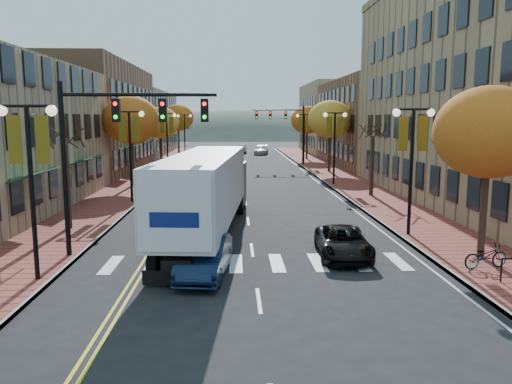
{
  "coord_description": "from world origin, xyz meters",
  "views": [
    {
      "loc": [
        -0.73,
        -16.77,
        5.63
      ],
      "look_at": [
        0.26,
        6.1,
        2.2
      ],
      "focal_mm": 35.0,
      "sensor_mm": 36.0,
      "label": 1
    }
  ],
  "objects": [
    {
      "name": "tree_right_a",
      "position": [
        9.0,
        2.0,
        5.05
      ],
      "size": [
        4.16,
        4.16,
        6.69
      ],
      "color": "#382619",
      "rests_on": "sidewalk_right"
    },
    {
      "name": "lamp_right_c",
      "position": [
        7.5,
        42.0,
        4.29
      ],
      "size": [
        1.96,
        0.36,
        6.05
      ],
      "color": "black",
      "rests_on": "ground"
    },
    {
      "name": "traffic_mast_far",
      "position": [
        5.48,
        42.0,
        4.92
      ],
      "size": [
        6.1,
        0.34,
        7.0
      ],
      "color": "black",
      "rests_on": "ground"
    },
    {
      "name": "lamp_right_b",
      "position": [
        7.5,
        24.0,
        4.29
      ],
      "size": [
        1.96,
        0.36,
        6.05
      ],
      "color": "black",
      "rests_on": "ground"
    },
    {
      "name": "sidewalk_right",
      "position": [
        9.0,
        32.5,
        0.07
      ],
      "size": [
        4.0,
        85.0,
        0.15
      ],
      "primitive_type": "cube",
      "color": "brown",
      "rests_on": "ground"
    },
    {
      "name": "lamp_left_d",
      "position": [
        -7.5,
        52.0,
        4.29
      ],
      "size": [
        1.96,
        0.36,
        6.05
      ],
      "color": "black",
      "rests_on": "ground"
    },
    {
      "name": "car_far_silver",
      "position": [
        3.41,
        59.91,
        0.7
      ],
      "size": [
        2.6,
        5.03,
        1.39
      ],
      "primitive_type": "imported",
      "rotation": [
        0.0,
        0.0,
        -0.14
      ],
      "color": "#B2B2BA",
      "rests_on": "ground"
    },
    {
      "name": "car_far_oncoming",
      "position": [
        0.5,
        63.23,
        0.67
      ],
      "size": [
        1.49,
        4.1,
        1.34
      ],
      "primitive_type": "imported",
      "rotation": [
        0.0,
        0.0,
        3.12
      ],
      "color": "#9C9CA3",
      "rests_on": "ground"
    },
    {
      "name": "tree_right_d",
      "position": [
        9.0,
        50.0,
        5.29
      ],
      "size": [
        4.35,
        4.35,
        7.0
      ],
      "color": "#382619",
      "rests_on": "sidewalk_right"
    },
    {
      "name": "car_far_white",
      "position": [
        -2.95,
        53.98,
        0.65
      ],
      "size": [
        1.86,
        3.95,
        1.3
      ],
      "primitive_type": "imported",
      "rotation": [
        0.0,
        0.0,
        -0.09
      ],
      "color": "silver",
      "rests_on": "ground"
    },
    {
      "name": "lamp_left_c",
      "position": [
        -7.5,
        34.0,
        4.29
      ],
      "size": [
        1.96,
        0.36,
        6.05
      ],
      "color": "black",
      "rests_on": "ground"
    },
    {
      "name": "tree_left_a",
      "position": [
        -9.0,
        8.0,
        2.25
      ],
      "size": [
        0.28,
        0.28,
        4.2
      ],
      "color": "#382619",
      "rests_on": "sidewalk_left"
    },
    {
      "name": "navy_sedan",
      "position": [
        -1.81,
        0.53,
        0.7
      ],
      "size": [
        1.96,
        4.41,
        1.41
      ],
      "primitive_type": "imported",
      "rotation": [
        0.0,
        0.0,
        -0.11
      ],
      "color": "black",
      "rests_on": "ground"
    },
    {
      "name": "lamp_right_a",
      "position": [
        7.5,
        6.0,
        4.29
      ],
      "size": [
        1.96,
        0.36,
        6.05
      ],
      "color": "black",
      "rests_on": "ground"
    },
    {
      "name": "building_right_far",
      "position": [
        18.5,
        64.0,
        5.5
      ],
      "size": [
        15.0,
        20.0,
        11.0
      ],
      "primitive_type": "cube",
      "color": "#9E8966",
      "rests_on": "ground"
    },
    {
      "name": "tree_right_c",
      "position": [
        9.0,
        34.0,
        5.45
      ],
      "size": [
        4.48,
        4.48,
        7.21
      ],
      "color": "#382619",
      "rests_on": "sidewalk_right"
    },
    {
      "name": "sidewalk_left",
      "position": [
        -9.0,
        32.5,
        0.07
      ],
      "size": [
        4.0,
        85.0,
        0.15
      ],
      "primitive_type": "cube",
      "color": "brown",
      "rests_on": "ground"
    },
    {
      "name": "bicycle",
      "position": [
        8.44,
        0.54,
        0.61
      ],
      "size": [
        1.84,
        0.96,
        0.92
      ],
      "primitive_type": "imported",
      "rotation": [
        0.0,
        0.0,
        1.78
      ],
      "color": "gray",
      "rests_on": "sidewalk_right"
    },
    {
      "name": "building_right_mid",
      "position": [
        18.5,
        42.0,
        5.0
      ],
      "size": [
        15.0,
        24.0,
        10.0
      ],
      "primitive_type": "cube",
      "color": "brown",
      "rests_on": "ground"
    },
    {
      "name": "ground",
      "position": [
        0.0,
        0.0,
        0.0
      ],
      "size": [
        200.0,
        200.0,
        0.0
      ],
      "primitive_type": "plane",
      "color": "black",
      "rests_on": "ground"
    },
    {
      "name": "lamp_left_b",
      "position": [
        -7.5,
        16.0,
        4.29
      ],
      "size": [
        1.96,
        0.36,
        6.05
      ],
      "color": "black",
      "rests_on": "ground"
    },
    {
      "name": "tree_left_b",
      "position": [
        -9.0,
        24.0,
        5.45
      ],
      "size": [
        4.48,
        4.48,
        7.21
      ],
      "color": "#382619",
      "rests_on": "sidewalk_left"
    },
    {
      "name": "black_suv",
      "position": [
        3.66,
        2.77,
        0.61
      ],
      "size": [
        2.3,
        4.48,
        1.21
      ],
      "primitive_type": "imported",
      "rotation": [
        0.0,
        0.0,
        -0.07
      ],
      "color": "black",
      "rests_on": "ground"
    },
    {
      "name": "tree_left_d",
      "position": [
        -9.0,
        58.0,
        5.6
      ],
      "size": [
        4.61,
        4.61,
        7.42
      ],
      "color": "#382619",
      "rests_on": "sidewalk_left"
    },
    {
      "name": "building_left_far",
      "position": [
        -17.0,
        61.0,
        4.75
      ],
      "size": [
        12.0,
        26.0,
        9.5
      ],
      "primitive_type": "cube",
      "color": "#9E8966",
      "rests_on": "ground"
    },
    {
      "name": "semi_truck",
      "position": [
        -1.95,
        6.69,
        2.34
      ],
      "size": [
        3.97,
        16.16,
        4.0
      ],
      "rotation": [
        0.0,
        0.0,
        -0.09
      ],
      "color": "black",
      "rests_on": "ground"
    },
    {
      "name": "tree_right_b",
      "position": [
        9.0,
        18.0,
        2.25
      ],
      "size": [
        0.28,
        0.28,
        4.2
      ],
      "color": "#382619",
      "rests_on": "sidewalk_right"
    },
    {
      "name": "building_left_mid",
      "position": [
        -17.0,
        36.0,
        5.5
      ],
      "size": [
        12.0,
        24.0,
        11.0
      ],
      "primitive_type": "cube",
      "color": "brown",
      "rests_on": "ground"
    },
    {
      "name": "lamp_left_a",
      "position": [
        -7.5,
        0.0,
        4.29
      ],
      "size": [
        1.96,
        0.36,
        6.05
      ],
      "color": "black",
      "rests_on": "ground"
    },
    {
      "name": "tree_left_c",
      "position": [
        -9.0,
        40.0,
        5.05
      ],
      "size": [
        4.16,
        4.16,
        6.69
      ],
      "color": "#382619",
      "rests_on": "sidewalk_left"
    },
    {
      "name": "traffic_mast_near",
      "position": [
        -5.48,
        3.0,
        4.92
      ],
      "size": [
        6.1,
        0.35,
        7.0
      ],
      "color": "black",
      "rests_on": "ground"
    }
  ]
}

